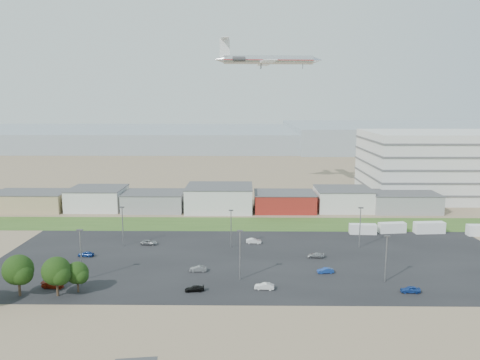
{
  "coord_description": "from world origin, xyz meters",
  "views": [
    {
      "loc": [
        2.88,
        -84.43,
        36.39
      ],
      "look_at": [
        1.58,
        22.0,
        18.49
      ],
      "focal_mm": 35.0,
      "sensor_mm": 36.0,
      "label": 1
    }
  ],
  "objects_px": {
    "parked_car_3": "(194,289)",
    "parked_car_4": "(198,269)",
    "parked_car_10": "(53,285)",
    "parked_car_1": "(325,270)",
    "parked_car_12": "(315,255)",
    "parked_car_9": "(149,242)",
    "airliner": "(268,60)",
    "parked_car_2": "(410,289)",
    "parked_car_11": "(254,241)",
    "parked_car_5": "(86,254)",
    "parked_car_13": "(264,286)",
    "box_trailer_a": "(363,229)"
  },
  "relations": [
    {
      "from": "parked_car_3",
      "to": "parked_car_4",
      "type": "xyz_separation_m",
      "value": [
        -0.35,
        10.69,
        0.07
      ]
    },
    {
      "from": "parked_car_3",
      "to": "parked_car_10",
      "type": "xyz_separation_m",
      "value": [
        -28.23,
        1.36,
        0.08
      ]
    },
    {
      "from": "parked_car_1",
      "to": "parked_car_12",
      "type": "distance_m",
      "value": 10.08
    },
    {
      "from": "parked_car_9",
      "to": "parked_car_12",
      "type": "xyz_separation_m",
      "value": [
        41.35,
        -9.67,
        -0.03
      ]
    },
    {
      "from": "airliner",
      "to": "parked_car_2",
      "type": "bearing_deg",
      "value": -82.3
    },
    {
      "from": "parked_car_11",
      "to": "parked_car_3",
      "type": "bearing_deg",
      "value": 163.53
    },
    {
      "from": "parked_car_11",
      "to": "parked_car_10",
      "type": "bearing_deg",
      "value": 131.18
    },
    {
      "from": "parked_car_5",
      "to": "parked_car_4",
      "type": "bearing_deg",
      "value": 77.44
    },
    {
      "from": "parked_car_12",
      "to": "parked_car_13",
      "type": "bearing_deg",
      "value": -29.76
    },
    {
      "from": "parked_car_3",
      "to": "parked_car_5",
      "type": "height_order",
      "value": "parked_car_5"
    },
    {
      "from": "parked_car_10",
      "to": "parked_car_13",
      "type": "distance_m",
      "value": 41.85
    },
    {
      "from": "parked_car_9",
      "to": "parked_car_10",
      "type": "relative_size",
      "value": 0.99
    },
    {
      "from": "parked_car_4",
      "to": "parked_car_5",
      "type": "bearing_deg",
      "value": -109.27
    },
    {
      "from": "parked_car_10",
      "to": "parked_car_12",
      "type": "height_order",
      "value": "parked_car_10"
    },
    {
      "from": "parked_car_12",
      "to": "parked_car_10",
      "type": "bearing_deg",
      "value": -66.86
    },
    {
      "from": "parked_car_1",
      "to": "parked_car_4",
      "type": "bearing_deg",
      "value": -96.64
    },
    {
      "from": "parked_car_5",
      "to": "parked_car_11",
      "type": "bearing_deg",
      "value": 111.77
    },
    {
      "from": "airliner",
      "to": "parked_car_12",
      "type": "height_order",
      "value": "airliner"
    },
    {
      "from": "parked_car_10",
      "to": "parked_car_11",
      "type": "height_order",
      "value": "parked_car_11"
    },
    {
      "from": "box_trailer_a",
      "to": "parked_car_13",
      "type": "bearing_deg",
      "value": -123.66
    },
    {
      "from": "airliner",
      "to": "parked_car_9",
      "type": "xyz_separation_m",
      "value": [
        -33.81,
        -75.57,
        -52.19
      ]
    },
    {
      "from": "parked_car_4",
      "to": "parked_car_3",
      "type": "bearing_deg",
      "value": 1.68
    },
    {
      "from": "parked_car_1",
      "to": "parked_car_3",
      "type": "bearing_deg",
      "value": -74.96
    },
    {
      "from": "parked_car_2",
      "to": "parked_car_10",
      "type": "xyz_separation_m",
      "value": [
        -69.94,
        1.51,
        -0.01
      ]
    },
    {
      "from": "parked_car_3",
      "to": "box_trailer_a",
      "type": "bearing_deg",
      "value": 127.59
    },
    {
      "from": "parked_car_10",
      "to": "parked_car_13",
      "type": "bearing_deg",
      "value": -84.69
    },
    {
      "from": "box_trailer_a",
      "to": "airliner",
      "type": "height_order",
      "value": "airliner"
    },
    {
      "from": "airliner",
      "to": "parked_car_12",
      "type": "distance_m",
      "value": 100.25
    },
    {
      "from": "airliner",
      "to": "parked_car_4",
      "type": "xyz_separation_m",
      "value": [
        -19.21,
        -94.67,
        -52.17
      ]
    },
    {
      "from": "box_trailer_a",
      "to": "parked_car_3",
      "type": "height_order",
      "value": "box_trailer_a"
    },
    {
      "from": "parked_car_2",
      "to": "parked_car_11",
      "type": "relative_size",
      "value": 0.95
    },
    {
      "from": "parked_car_5",
      "to": "parked_car_11",
      "type": "xyz_separation_m",
      "value": [
        40.12,
        10.93,
        0.02
      ]
    },
    {
      "from": "parked_car_5",
      "to": "parked_car_13",
      "type": "relative_size",
      "value": 0.96
    },
    {
      "from": "box_trailer_a",
      "to": "parked_car_3",
      "type": "distance_m",
      "value": 58.72
    },
    {
      "from": "parked_car_9",
      "to": "parked_car_11",
      "type": "relative_size",
      "value": 1.08
    },
    {
      "from": "parked_car_1",
      "to": "parked_car_10",
      "type": "xyz_separation_m",
      "value": [
        -55.32,
        -8.7,
        0.04
      ]
    },
    {
      "from": "parked_car_5",
      "to": "parked_car_9",
      "type": "height_order",
      "value": "parked_car_5"
    },
    {
      "from": "parked_car_2",
      "to": "parked_car_4",
      "type": "xyz_separation_m",
      "value": [
        -42.06,
        10.83,
        -0.03
      ]
    },
    {
      "from": "parked_car_9",
      "to": "parked_car_13",
      "type": "distance_m",
      "value": 40.47
    },
    {
      "from": "parked_car_4",
      "to": "parked_car_11",
      "type": "distance_m",
      "value": 23.98
    },
    {
      "from": "parked_car_1",
      "to": "parked_car_5",
      "type": "relative_size",
      "value": 0.95
    },
    {
      "from": "parked_car_10",
      "to": "parked_car_3",
      "type": "bearing_deg",
      "value": -87.11
    },
    {
      "from": "box_trailer_a",
      "to": "parked_car_2",
      "type": "bearing_deg",
      "value": -88.52
    },
    {
      "from": "parked_car_2",
      "to": "parked_car_5",
      "type": "xyz_separation_m",
      "value": [
        -69.78,
        20.43,
        -0.01
      ]
    },
    {
      "from": "parked_car_12",
      "to": "parked_car_9",
      "type": "bearing_deg",
      "value": -98.97
    },
    {
      "from": "parked_car_11",
      "to": "parked_car_2",
      "type": "bearing_deg",
      "value": -131.95
    },
    {
      "from": "airliner",
      "to": "parked_car_5",
      "type": "distance_m",
      "value": 110.27
    },
    {
      "from": "parked_car_2",
      "to": "parked_car_10",
      "type": "relative_size",
      "value": 0.87
    },
    {
      "from": "airliner",
      "to": "parked_car_2",
      "type": "relative_size",
      "value": 11.65
    },
    {
      "from": "parked_car_2",
      "to": "parked_car_4",
      "type": "bearing_deg",
      "value": -101.67
    }
  ]
}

